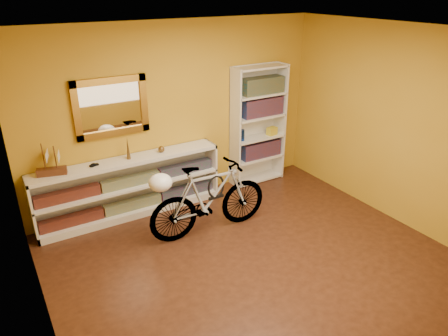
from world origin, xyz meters
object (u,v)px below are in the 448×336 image
helmet (160,183)px  console_unit (131,187)px  bookcase (258,126)px  bicycle (209,198)px

helmet → console_unit: bearing=95.1°
console_unit → helmet: bearing=-84.9°
console_unit → bookcase: bearing=0.7°
console_unit → bicycle: (0.72, -0.96, 0.07)m
bicycle → console_unit: bearing=40.1°
console_unit → helmet: helmet is taller
console_unit → helmet: size_ratio=9.06×
bicycle → bookcase: bearing=-52.5°
console_unit → bookcase: bookcase is taller
bicycle → helmet: bearing=90.0°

